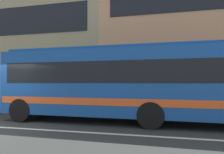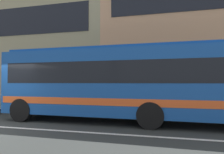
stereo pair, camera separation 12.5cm
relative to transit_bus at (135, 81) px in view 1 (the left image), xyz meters
The scene contains 2 objects.
apartment_block_left 19.32m from the transit_bus, 145.24° to the left, with size 23.88×8.97×12.05m.
transit_bus is the anchor object (origin of this frame).
Camera 1 is at (6.42, -6.58, 1.72)m, focal length 32.49 mm.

